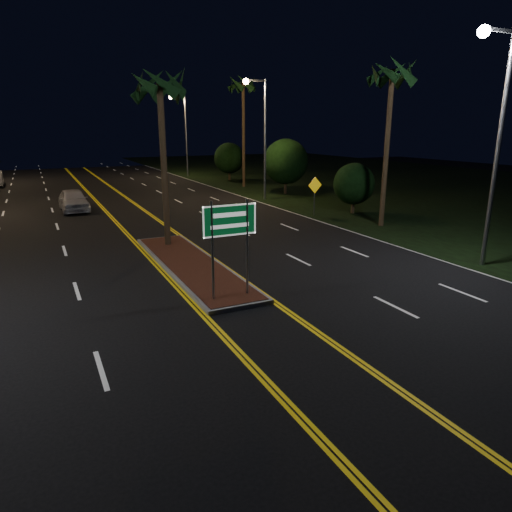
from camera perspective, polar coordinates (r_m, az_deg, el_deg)
ground at (r=12.82m, az=1.77°, el=-9.68°), size 120.00×120.00×0.00m
grass_right at (r=50.25m, az=19.38°, el=8.60°), size 40.00×110.00×0.01m
median_island at (r=18.87m, az=-8.11°, el=-1.11°), size 2.25×10.25×0.17m
highway_sign at (r=14.45m, az=-3.29°, el=3.33°), size 1.80×0.08×3.20m
streetlight_right_near at (r=20.16m, az=27.69°, el=14.46°), size 1.91×0.44×9.00m
streetlight_right_mid at (r=36.00m, az=0.58°, el=16.00°), size 1.91×0.44×9.00m
streetlight_right_far at (r=54.64m, az=-9.16°, el=15.73°), size 1.91×0.44×9.00m
palm_median at (r=21.51m, az=-11.97°, el=20.16°), size 2.40×2.40×8.30m
palm_right_near at (r=27.16m, az=16.67°, el=20.87°), size 2.40×2.40×9.30m
palm_right_far at (r=44.32m, az=-1.61°, el=20.47°), size 2.40×2.40×10.30m
shrub_near at (r=30.95m, az=12.15°, el=8.81°), size 2.70×2.70×3.30m
shrub_mid at (r=39.46m, az=3.75°, el=11.69°), size 3.78×3.78×4.62m
shrub_far at (r=50.17m, az=-3.37°, el=12.12°), size 3.24×3.24×3.96m
car_near at (r=33.66m, az=-21.87°, el=6.72°), size 2.34×5.25×1.73m
warning_sign at (r=29.84m, az=7.36°, el=8.11°), size 1.03×0.11×2.46m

